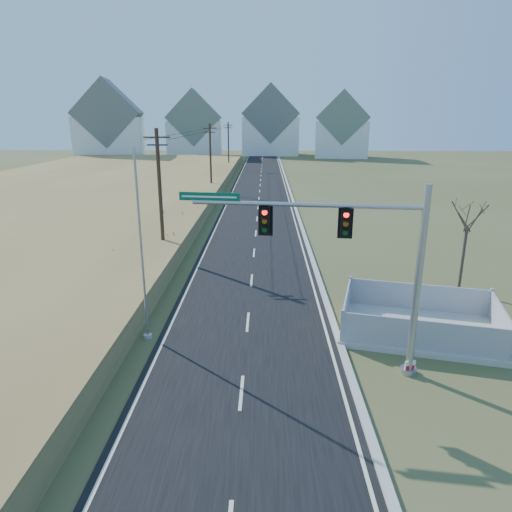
{
  "coord_description": "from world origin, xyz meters",
  "views": [
    {
      "loc": [
        0.84,
        -16.41,
        9.6
      ],
      "look_at": [
        0.4,
        4.12,
        3.4
      ],
      "focal_mm": 32.0,
      "sensor_mm": 36.0,
      "label": 1
    }
  ],
  "objects": [
    {
      "name": "utility_pole_near",
      "position": [
        -6.5,
        15.0,
        4.68
      ],
      "size": [
        1.8,
        0.26,
        9.0
      ],
      "color": "#422D1E",
      "rests_on": "ground"
    },
    {
      "name": "curb",
      "position": [
        4.15,
        50.0,
        0.09
      ],
      "size": [
        0.3,
        180.0,
        0.18
      ],
      "primitive_type": "cube",
      "color": "#B2AFA8",
      "rests_on": "ground"
    },
    {
      "name": "bare_tree",
      "position": [
        12.06,
        8.55,
        4.52
      ],
      "size": [
        2.12,
        2.12,
        5.61
      ],
      "color": "#4C3F33",
      "rests_on": "ground"
    },
    {
      "name": "condo_nw",
      "position": [
        -38.0,
        100.0,
        7.7
      ],
      "size": [
        17.69,
        13.38,
        19.05
      ],
      "rotation": [
        0.0,
        0.0,
        0.14
      ],
      "color": "white",
      "rests_on": "ground"
    },
    {
      "name": "condo_n",
      "position": [
        2.0,
        112.0,
        7.61
      ],
      "size": [
        15.27,
        10.2,
        18.54
      ],
      "color": "white",
      "rests_on": "ground"
    },
    {
      "name": "ground",
      "position": [
        0.0,
        0.0,
        0.0
      ],
      "size": [
        260.0,
        260.0,
        0.0
      ],
      "primitive_type": "plane",
      "color": "#484F26",
      "rests_on": "ground"
    },
    {
      "name": "fence_enclosure",
      "position": [
        8.02,
        3.09,
        0.31
      ],
      "size": [
        8.02,
        6.37,
        1.62
      ],
      "rotation": [
        0.0,
        0.0,
        -0.24
      ],
      "color": "#B7B5AD",
      "rests_on": "ground"
    },
    {
      "name": "flagpole",
      "position": [
        -4.5,
        2.33,
        3.39
      ],
      "size": [
        0.38,
        0.38,
        8.49
      ],
      "color": "#B7B5AD",
      "rests_on": "ground"
    },
    {
      "name": "traffic_signal_mast",
      "position": [
        4.63,
        -0.19,
        4.54
      ],
      "size": [
        9.26,
        1.49,
        7.42
      ],
      "rotation": [
        0.0,
        0.0,
        -0.13
      ],
      "color": "#9EA0A5",
      "rests_on": "ground"
    },
    {
      "name": "utility_pole_far",
      "position": [
        -6.5,
        75.0,
        4.68
      ],
      "size": [
        1.8,
        0.26,
        9.0
      ],
      "color": "#422D1E",
      "rests_on": "ground"
    },
    {
      "name": "road",
      "position": [
        0.0,
        50.0,
        0.03
      ],
      "size": [
        8.0,
        180.0,
        0.06
      ],
      "primitive_type": "cube",
      "color": "black",
      "rests_on": "ground"
    },
    {
      "name": "reed_marsh",
      "position": [
        -24.0,
        40.0,
        0.65
      ],
      "size": [
        38.0,
        110.0,
        1.3
      ],
      "primitive_type": "cube",
      "color": "#A88F4B",
      "rests_on": "ground"
    },
    {
      "name": "condo_nnw",
      "position": [
        -18.0,
        108.0,
        6.94
      ],
      "size": [
        14.93,
        11.17,
        17.03
      ],
      "rotation": [
        0.0,
        0.0,
        0.07
      ],
      "color": "white",
      "rests_on": "ground"
    },
    {
      "name": "condo_ne",
      "position": [
        20.0,
        104.0,
        6.84
      ],
      "size": [
        14.12,
        10.51,
        16.52
      ],
      "rotation": [
        0.0,
        0.0,
        -0.1
      ],
      "color": "white",
      "rests_on": "ground"
    },
    {
      "name": "utility_pole_mid",
      "position": [
        -6.5,
        45.0,
        4.68
      ],
      "size": [
        1.8,
        0.26,
        9.0
      ],
      "color": "#422D1E",
      "rests_on": "ground"
    },
    {
      "name": "open_sign",
      "position": [
        6.51,
        -0.52,
        0.3
      ],
      "size": [
        0.44,
        0.17,
        0.55
      ],
      "rotation": [
        0.0,
        0.0,
        0.26
      ],
      "color": "white",
      "rests_on": "ground"
    }
  ]
}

